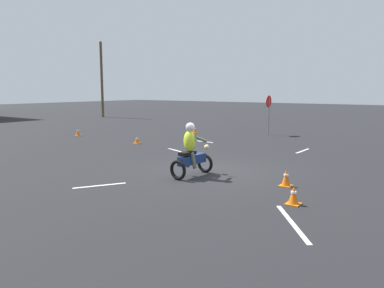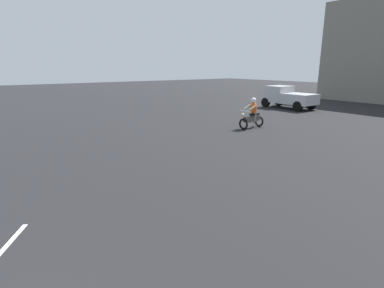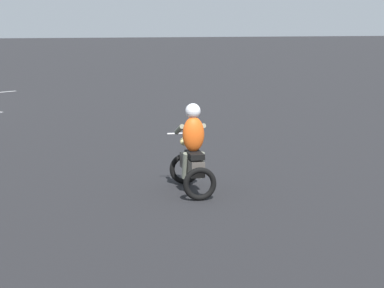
% 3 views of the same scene
% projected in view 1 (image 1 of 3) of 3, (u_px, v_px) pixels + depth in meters
% --- Properties ---
extents(ground_plane, '(120.00, 120.00, 0.00)m').
position_uv_depth(ground_plane, '(211.00, 171.00, 12.25)').
color(ground_plane, black).
extents(motorcycle_rider_foreground, '(1.54, 0.75, 1.66)m').
position_uv_depth(motorcycle_rider_foreground, '(191.00, 153.00, 11.39)').
color(motorcycle_rider_foreground, black).
rests_on(motorcycle_rider_foreground, ground).
extents(stop_sign, '(0.70, 0.08, 2.30)m').
position_uv_depth(stop_sign, '(269.00, 107.00, 21.73)').
color(stop_sign, slate).
rests_on(stop_sign, ground).
extents(traffic_cone_near_left, '(0.32, 0.32, 0.37)m').
position_uv_depth(traffic_cone_near_left, '(137.00, 140.00, 18.39)').
color(traffic_cone_near_left, orange).
rests_on(traffic_cone_near_left, ground).
extents(traffic_cone_near_right, '(0.32, 0.32, 0.48)m').
position_uv_depth(traffic_cone_near_right, '(286.00, 178.00, 10.27)').
color(traffic_cone_near_right, orange).
rests_on(traffic_cone_near_right, ground).
extents(traffic_cone_mid_center, '(0.32, 0.32, 0.46)m').
position_uv_depth(traffic_cone_mid_center, '(78.00, 132.00, 21.44)').
color(traffic_cone_mid_center, orange).
rests_on(traffic_cone_mid_center, ground).
extents(traffic_cone_mid_left, '(0.32, 0.32, 0.44)m').
position_uv_depth(traffic_cone_mid_left, '(294.00, 196.00, 8.64)').
color(traffic_cone_mid_left, orange).
rests_on(traffic_cone_mid_left, ground).
extents(traffic_cone_far_right, '(0.32, 0.32, 0.39)m').
position_uv_depth(traffic_cone_far_right, '(195.00, 130.00, 22.77)').
color(traffic_cone_far_right, orange).
rests_on(traffic_cone_far_right, ground).
extents(lane_stripe_e, '(1.51, 0.13, 0.01)m').
position_uv_depth(lane_stripe_e, '(303.00, 151.00, 16.22)').
color(lane_stripe_e, silver).
rests_on(lane_stripe_e, ground).
extents(lane_stripe_n, '(0.55, 1.15, 0.01)m').
position_uv_depth(lane_stripe_n, '(175.00, 150.00, 16.39)').
color(lane_stripe_n, silver).
rests_on(lane_stripe_n, ground).
extents(lane_stripe_nw, '(1.30, 0.84, 0.01)m').
position_uv_depth(lane_stripe_nw, '(100.00, 185.00, 10.38)').
color(lane_stripe_nw, silver).
rests_on(lane_stripe_nw, ground).
extents(lane_stripe_sw, '(1.81, 1.37, 0.01)m').
position_uv_depth(lane_stripe_sw, '(292.00, 223.00, 7.49)').
color(lane_stripe_sw, silver).
rests_on(lane_stripe_sw, ground).
extents(utility_pole_near, '(0.24, 0.24, 7.08)m').
position_uv_depth(utility_pole_near, '(102.00, 80.00, 35.58)').
color(utility_pole_near, brown).
rests_on(utility_pole_near, ground).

